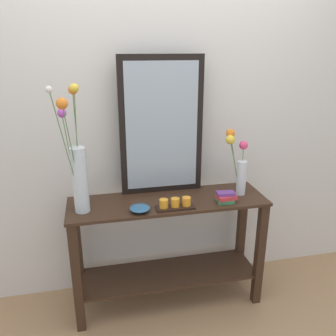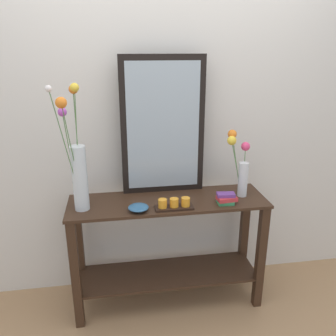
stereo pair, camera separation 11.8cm
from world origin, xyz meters
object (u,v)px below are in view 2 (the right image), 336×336
at_px(vase_right, 240,164).
at_px(decorative_bowl, 138,207).
at_px(tall_vase_left, 78,165).
at_px(console_table, 168,241).
at_px(mirror_leaning, 163,127).
at_px(book_stack, 226,199).
at_px(candle_tray, 174,204).

height_order(vase_right, decorative_bowl, vase_right).
height_order(tall_vase_left, vase_right, tall_vase_left).
distance_m(vase_right, decorative_bowl, 0.75).
height_order(console_table, vase_right, vase_right).
height_order(mirror_leaning, book_stack, mirror_leaning).
bearing_deg(book_stack, mirror_leaning, 143.58).
height_order(tall_vase_left, decorative_bowl, tall_vase_left).
height_order(mirror_leaning, decorative_bowl, mirror_leaning).
bearing_deg(console_table, decorative_bowl, -148.83).
height_order(mirror_leaning, vase_right, mirror_leaning).
height_order(mirror_leaning, tall_vase_left, mirror_leaning).
distance_m(candle_tray, book_stack, 0.35).
bearing_deg(vase_right, mirror_leaning, 163.16).
bearing_deg(mirror_leaning, decorative_bowl, -124.44).
distance_m(mirror_leaning, tall_vase_left, 0.62).
relative_size(console_table, candle_tray, 5.43).
bearing_deg(mirror_leaning, candle_tray, -84.86).
distance_m(mirror_leaning, candle_tray, 0.53).
bearing_deg(tall_vase_left, book_stack, -3.97).
distance_m(console_table, decorative_bowl, 0.41).
xyz_separation_m(vase_right, book_stack, (-0.13, -0.12, -0.19)).
xyz_separation_m(decorative_bowl, book_stack, (0.57, 0.02, 0.01)).
xyz_separation_m(vase_right, decorative_bowl, (-0.70, -0.14, -0.20)).
bearing_deg(candle_tray, book_stack, 2.75).
bearing_deg(console_table, vase_right, 1.65).
bearing_deg(vase_right, book_stack, -136.41).
height_order(tall_vase_left, candle_tray, tall_vase_left).
relative_size(candle_tray, decorative_bowl, 1.90).
relative_size(candle_tray, book_stack, 1.85).
distance_m(console_table, candle_tray, 0.36).
height_order(tall_vase_left, book_stack, tall_vase_left).
bearing_deg(mirror_leaning, book_stack, -36.42).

